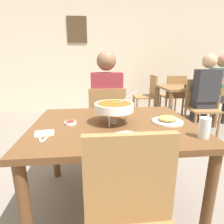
% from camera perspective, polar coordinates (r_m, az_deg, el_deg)
% --- Properties ---
extents(ground_plane, '(16.00, 16.00, 0.00)m').
position_cam_1_polar(ground_plane, '(1.81, 0.53, -25.74)').
color(ground_plane, gray).
extents(cafe_rear_partition, '(10.00, 0.10, 3.00)m').
position_cam_1_polar(cafe_rear_partition, '(4.66, -4.12, 19.13)').
color(cafe_rear_partition, beige).
rests_on(cafe_rear_partition, ground_plane).
extents(picture_frame_hung, '(0.44, 0.03, 0.56)m').
position_cam_1_polar(picture_frame_hung, '(4.65, -10.74, 23.75)').
color(picture_frame_hung, '#4C3823').
extents(dining_table_main, '(1.25, 1.00, 0.73)m').
position_cam_1_polar(dining_table_main, '(1.48, 0.59, -7.06)').
color(dining_table_main, brown).
rests_on(dining_table_main, ground_plane).
extents(chair_diner_main, '(0.44, 0.44, 0.90)m').
position_cam_1_polar(chair_diner_main, '(2.25, -1.63, -2.26)').
color(chair_diner_main, olive).
rests_on(chair_diner_main, ground_plane).
extents(diner_main, '(0.40, 0.45, 1.31)m').
position_cam_1_polar(diner_main, '(2.23, -1.73, 3.79)').
color(diner_main, '#2D2D38').
rests_on(diner_main, ground_plane).
extents(curry_bowl, '(0.33, 0.30, 0.26)m').
position_cam_1_polar(curry_bowl, '(1.41, 0.71, 1.49)').
color(curry_bowl, silver).
rests_on(curry_bowl, dining_table_main).
extents(rice_plate, '(0.24, 0.24, 0.06)m').
position_cam_1_polar(rice_plate, '(1.13, 4.52, -7.98)').
color(rice_plate, white).
rests_on(rice_plate, dining_table_main).
extents(appetizer_plate, '(0.24, 0.24, 0.06)m').
position_cam_1_polar(appetizer_plate, '(1.52, 16.74, -2.37)').
color(appetizer_plate, white).
rests_on(appetizer_plate, dining_table_main).
extents(sauce_dish, '(0.09, 0.09, 0.02)m').
position_cam_1_polar(sauce_dish, '(1.46, -12.74, -3.25)').
color(sauce_dish, white).
rests_on(sauce_dish, dining_table_main).
extents(napkin_folded, '(0.13, 0.10, 0.02)m').
position_cam_1_polar(napkin_folded, '(1.31, -20.12, -6.18)').
color(napkin_folded, white).
rests_on(napkin_folded, dining_table_main).
extents(fork_utensil, '(0.07, 0.16, 0.01)m').
position_cam_1_polar(fork_utensil, '(1.27, -21.52, -7.16)').
color(fork_utensil, silver).
rests_on(fork_utensil, dining_table_main).
extents(spoon_utensil, '(0.03, 0.17, 0.01)m').
position_cam_1_polar(spoon_utensil, '(1.26, -19.31, -7.18)').
color(spoon_utensil, silver).
rests_on(spoon_utensil, dining_table_main).
extents(drink_glass, '(0.07, 0.07, 0.13)m').
position_cam_1_polar(drink_glass, '(1.30, 26.57, -4.67)').
color(drink_glass, silver).
rests_on(drink_glass, dining_table_main).
extents(dining_table_far, '(1.00, 0.80, 0.73)m').
position_cam_1_polar(dining_table_far, '(3.88, 21.86, 5.47)').
color(dining_table_far, brown).
rests_on(dining_table_far, ground_plane).
extents(chair_bg_left, '(0.47, 0.47, 0.90)m').
position_cam_1_polar(chair_bg_left, '(3.42, 25.52, 2.36)').
color(chair_bg_left, olive).
rests_on(chair_bg_left, ground_plane).
extents(chair_bg_middle, '(0.47, 0.47, 0.90)m').
position_cam_1_polar(chair_bg_middle, '(4.16, 30.09, 3.85)').
color(chair_bg_middle, olive).
rests_on(chair_bg_middle, ground_plane).
extents(chair_bg_right, '(0.45, 0.45, 0.90)m').
position_cam_1_polar(chair_bg_right, '(4.19, 11.11, 5.73)').
color(chair_bg_right, olive).
rests_on(chair_bg_right, ground_plane).
extents(chair_bg_corner, '(0.45, 0.45, 0.90)m').
position_cam_1_polar(chair_bg_corner, '(4.31, 18.47, 5.48)').
color(chair_bg_corner, olive).
rests_on(chair_bg_corner, ground_plane).
extents(patron_bg_left, '(0.40, 0.45, 1.31)m').
position_cam_1_polar(patron_bg_left, '(3.38, 26.63, 6.18)').
color(patron_bg_left, '#2D2D38').
rests_on(patron_bg_left, ground_plane).
extents(patron_bg_middle, '(0.40, 0.45, 1.31)m').
position_cam_1_polar(patron_bg_middle, '(4.16, 30.52, 7.12)').
color(patron_bg_middle, '#2D2D38').
rests_on(patron_bg_middle, ground_plane).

